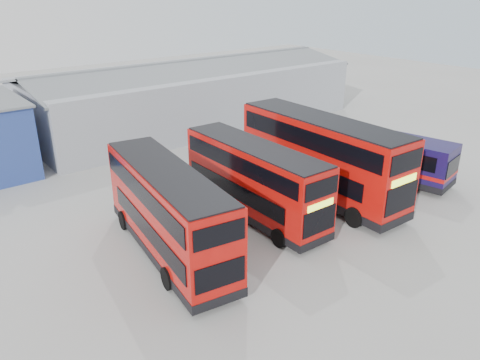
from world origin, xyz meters
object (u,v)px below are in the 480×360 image
(maintenance_shed, at_px, (193,94))
(double_decker_left, at_px, (168,213))
(double_decker_centre, at_px, (254,181))
(double_decker_right, at_px, (320,158))
(single_decker_blue, at_px, (369,153))

(maintenance_shed, xyz_separation_m, double_decker_left, (-14.25, -19.52, -0.40))
(double_decker_centre, xyz_separation_m, double_decker_right, (4.87, -0.44, 0.36))
(maintenance_shed, height_order, double_decker_left, maintenance_shed)
(double_decker_left, bearing_deg, maintenance_shed, -117.57)
(maintenance_shed, distance_m, double_decker_right, 19.71)
(maintenance_shed, bearing_deg, double_decker_right, -100.40)
(maintenance_shed, height_order, double_decker_right, maintenance_shed)
(double_decker_centre, bearing_deg, maintenance_shed, 67.52)
(single_decker_blue, bearing_deg, double_decker_right, -5.44)
(double_decker_right, bearing_deg, maintenance_shed, 81.96)
(double_decker_left, bearing_deg, double_decker_right, -170.72)
(maintenance_shed, distance_m, double_decker_centre, 20.75)
(maintenance_shed, bearing_deg, double_decker_centre, -113.99)
(single_decker_blue, bearing_deg, double_decker_centre, -10.11)
(maintenance_shed, distance_m, double_decker_left, 24.18)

